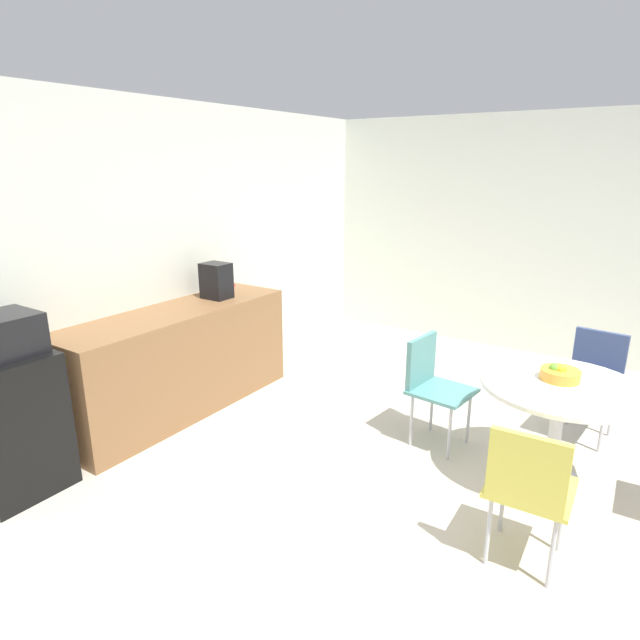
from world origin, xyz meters
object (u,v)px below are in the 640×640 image
object	(u,v)px
chair_yellow	(528,483)
coffee_maker	(216,281)
fruit_bowl	(560,374)
chair_navy	(594,372)
chair_teal	(431,378)
round_table	(559,405)
mini_fridge	(11,424)
mug_white	(229,287)

from	to	relation	value
chair_yellow	coffee_maker	distance (m)	3.11
fruit_bowl	chair_yellow	bearing A→B (deg)	-176.68
chair_navy	coffee_maker	world-z (taller)	coffee_maker
chair_yellow	chair_navy	distance (m)	1.83
chair_teal	fruit_bowl	bearing A→B (deg)	-92.84
chair_yellow	fruit_bowl	size ratio (longest dim) A/B	3.33
round_table	chair_yellow	bearing A→B (deg)	-178.21
chair_yellow	fruit_bowl	xyz separation A→B (m)	(0.98, 0.06, 0.25)
round_table	chair_teal	size ratio (longest dim) A/B	1.21
chair_teal	chair_navy	xyz separation A→B (m)	(0.81, -1.01, 0.00)
mini_fridge	mug_white	distance (m)	2.19
mini_fridge	chair_teal	bearing A→B (deg)	-43.78
mini_fridge	round_table	xyz separation A→B (m)	(1.99, -2.92, 0.11)
chair_navy	chair_teal	bearing A→B (deg)	128.73
fruit_bowl	chair_teal	bearing A→B (deg)	87.16
round_table	fruit_bowl	world-z (taller)	fruit_bowl
mini_fridge	chair_navy	bearing A→B (deg)	-46.09
mini_fridge	coffee_maker	world-z (taller)	coffee_maker
round_table	fruit_bowl	size ratio (longest dim) A/B	4.03
chair_teal	chair_navy	size ratio (longest dim) A/B	1.00
mug_white	fruit_bowl	bearing A→B (deg)	-91.66
fruit_bowl	mug_white	world-z (taller)	mug_white
round_table	fruit_bowl	bearing A→B (deg)	25.03
chair_yellow	fruit_bowl	world-z (taller)	fruit_bowl
chair_teal	coffee_maker	world-z (taller)	coffee_maker
round_table	coffee_maker	world-z (taller)	coffee_maker
mini_fridge	round_table	bearing A→B (deg)	-55.71
chair_teal	coffee_maker	xyz separation A→B (m)	(-0.18, 2.01, 0.54)
fruit_bowl	mug_white	bearing A→B (deg)	88.34
round_table	mug_white	xyz separation A→B (m)	(0.15, 2.98, 0.37)
chair_teal	mug_white	size ratio (longest dim) A/B	6.43
chair_yellow	mug_white	world-z (taller)	mug_white
round_table	chair_yellow	xyz separation A→B (m)	(-0.92, -0.03, -0.05)
fruit_bowl	mug_white	xyz separation A→B (m)	(0.09, 2.96, 0.18)
chair_teal	chair_yellow	world-z (taller)	same
mini_fridge	coffee_maker	xyz separation A→B (m)	(1.91, 0.00, 0.60)
chair_yellow	mug_white	size ratio (longest dim) A/B	6.43
mini_fridge	chair_yellow	size ratio (longest dim) A/B	1.12
chair_teal	fruit_bowl	distance (m)	0.92
round_table	coffee_maker	xyz separation A→B (m)	(-0.08, 2.92, 0.48)
chair_navy	mini_fridge	bearing A→B (deg)	133.91
round_table	chair_teal	bearing A→B (deg)	83.51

